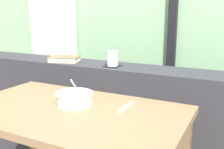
# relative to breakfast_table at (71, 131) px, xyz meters

# --- Properties ---
(curtain_left_panel) EXTENTS (0.56, 0.06, 2.50)m
(curtain_left_panel) POSITION_rel_breakfast_table_xyz_m (-1.07, 1.21, 0.63)
(curtain_left_panel) COLOR silver
(curtain_left_panel) RESTS_ON ground
(window_divider_post) EXTENTS (0.07, 0.05, 2.60)m
(window_divider_post) POSITION_rel_breakfast_table_xyz_m (0.18, 1.24, 0.68)
(window_divider_post) COLOR black
(window_divider_post) RESTS_ON ground
(dark_console_ledge) EXTENTS (2.80, 0.30, 0.84)m
(dark_console_ledge) POSITION_rel_breakfast_table_xyz_m (-0.05, 0.61, -0.19)
(dark_console_ledge) COLOR #2D2D33
(dark_console_ledge) RESTS_ON ground
(breakfast_table) EXTENTS (1.13, 0.67, 0.73)m
(breakfast_table) POSITION_rel_breakfast_table_xyz_m (0.00, 0.00, 0.00)
(breakfast_table) COLOR brown
(breakfast_table) RESTS_ON ground
(coaster_square) EXTENTS (0.10, 0.10, 0.00)m
(coaster_square) POSITION_rel_breakfast_table_xyz_m (-0.05, 0.57, 0.23)
(coaster_square) COLOR black
(coaster_square) RESTS_ON dark_console_ledge
(juice_glass) EXTENTS (0.07, 0.07, 0.10)m
(juice_glass) POSITION_rel_breakfast_table_xyz_m (-0.05, 0.57, 0.28)
(juice_glass) COLOR white
(juice_glass) RESTS_ON coaster_square
(closed_book) EXTENTS (0.25, 0.22, 0.04)m
(closed_book) POSITION_rel_breakfast_table_xyz_m (-0.46, 0.57, 0.25)
(closed_book) COLOR brown
(closed_book) RESTS_ON dark_console_ledge
(soup_bowl) EXTENTS (0.19, 0.19, 0.14)m
(soup_bowl) POSITION_rel_breakfast_table_xyz_m (-0.02, 0.07, 0.15)
(soup_bowl) COLOR silver
(soup_bowl) RESTS_ON breakfast_table
(fork_utensil) EXTENTS (0.02, 0.17, 0.01)m
(fork_utensil) POSITION_rel_breakfast_table_xyz_m (0.24, 0.14, 0.12)
(fork_utensil) COLOR silver
(fork_utensil) RESTS_ON breakfast_table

